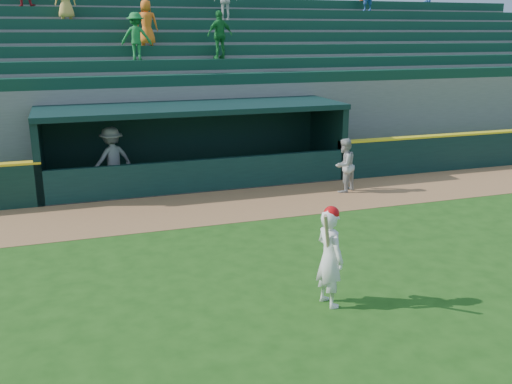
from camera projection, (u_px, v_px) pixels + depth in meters
ground at (282, 276)px, 11.20m from camera, size 120.00×120.00×0.00m
warning_track at (218, 206)px, 15.67m from camera, size 40.00×3.00×0.01m
dugout_player_front at (344, 165)px, 16.93m from camera, size 0.99×0.93×1.62m
dugout_player_inside at (112, 159)px, 17.07m from camera, size 1.42×1.13×1.93m
dugout at (192, 139)px, 18.14m from camera, size 9.40×2.80×2.46m
stands at (166, 92)px, 22.03m from camera, size 34.50×6.25×7.58m
batter_at_plate at (330, 256)px, 9.83m from camera, size 0.61×0.79×1.83m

